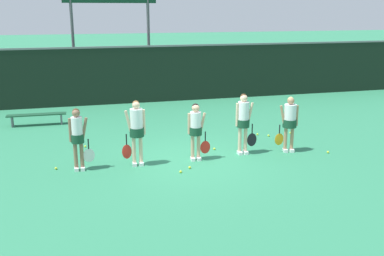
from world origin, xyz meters
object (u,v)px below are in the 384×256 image
(player_2, at_px, (196,127))
(tennis_ball_2, at_px, (281,139))
(tennis_ball_9, at_px, (328,152))
(tennis_ball_11, at_px, (269,136))
(scoreboard, at_px, (110,2))
(player_3, at_px, (243,119))
(tennis_ball_0, at_px, (251,144))
(tennis_ball_5, at_px, (214,149))
(tennis_ball_4, at_px, (190,167))
(bench_courtside, at_px, (37,115))
(tennis_ball_3, at_px, (257,134))
(tennis_ball_10, at_px, (141,143))
(tennis_ball_6, at_px, (85,146))
(tennis_ball_7, at_px, (56,168))
(player_0, at_px, (78,135))
(player_4, at_px, (290,119))
(tennis_ball_1, at_px, (181,172))
(player_1, at_px, (136,127))
(tennis_ball_8, at_px, (291,133))

(player_2, distance_m, tennis_ball_2, 3.61)
(player_2, xyz_separation_m, tennis_ball_2, (3.27, 1.20, -0.94))
(tennis_ball_9, bearing_deg, tennis_ball_11, 113.56)
(scoreboard, relative_size, player_3, 3.12)
(tennis_ball_0, bearing_deg, tennis_ball_5, -171.79)
(tennis_ball_4, xyz_separation_m, tennis_ball_5, (1.16, 1.41, -0.00))
(bench_courtside, xyz_separation_m, tennis_ball_3, (7.32, -3.44, -0.34))
(tennis_ball_4, bearing_deg, tennis_ball_11, 34.56)
(player_2, relative_size, tennis_ball_10, 24.73)
(tennis_ball_5, relative_size, tennis_ball_6, 1.06)
(tennis_ball_2, bearing_deg, tennis_ball_7, -172.25)
(player_0, bearing_deg, tennis_ball_3, 18.51)
(player_4, xyz_separation_m, tennis_ball_6, (-5.90, 2.06, -0.96))
(tennis_ball_6, bearing_deg, tennis_ball_10, -3.46)
(tennis_ball_1, bearing_deg, player_1, 137.39)
(tennis_ball_3, bearing_deg, tennis_ball_1, -140.20)
(scoreboard, height_order, bench_courtside, scoreboard)
(bench_courtside, xyz_separation_m, tennis_ball_9, (8.55, -5.84, -0.34))
(player_1, relative_size, tennis_ball_1, 26.88)
(bench_courtside, bearing_deg, scoreboard, 57.41)
(tennis_ball_0, bearing_deg, tennis_ball_11, 38.53)
(tennis_ball_1, distance_m, tennis_ball_8, 5.34)
(tennis_ball_10, bearing_deg, tennis_ball_3, -0.43)
(scoreboard, bearing_deg, bench_courtside, -123.89)
(player_4, distance_m, tennis_ball_0, 1.55)
(tennis_ball_11, bearing_deg, player_4, -94.71)
(bench_courtside, distance_m, tennis_ball_6, 3.68)
(player_0, height_order, player_3, player_3)
(tennis_ball_0, xyz_separation_m, tennis_ball_4, (-2.46, -1.60, 0.00))
(tennis_ball_10, bearing_deg, tennis_ball_7, -146.20)
(bench_courtside, distance_m, tennis_ball_7, 5.21)
(tennis_ball_1, bearing_deg, tennis_ball_11, 34.91)
(player_2, bearing_deg, tennis_ball_7, -178.43)
(tennis_ball_2, bearing_deg, tennis_ball_8, 42.86)
(player_3, distance_m, tennis_ball_2, 2.30)
(tennis_ball_1, distance_m, tennis_ball_7, 3.36)
(tennis_ball_2, height_order, tennis_ball_4, tennis_ball_4)
(tennis_ball_6, bearing_deg, tennis_ball_5, -19.22)
(player_1, height_order, player_3, same)
(player_3, xyz_separation_m, tennis_ball_8, (2.43, 1.63, -1.04))
(bench_courtside, relative_size, tennis_ball_1, 31.41)
(tennis_ball_6, bearing_deg, player_3, -22.98)
(player_2, relative_size, tennis_ball_4, 23.43)
(tennis_ball_0, height_order, tennis_ball_7, same)
(player_1, distance_m, player_2, 1.67)
(tennis_ball_1, bearing_deg, scoreboard, 92.89)
(tennis_ball_6, distance_m, tennis_ball_10, 1.75)
(player_4, height_order, tennis_ball_2, player_4)
(tennis_ball_2, relative_size, tennis_ball_9, 0.99)
(player_1, relative_size, player_4, 1.08)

